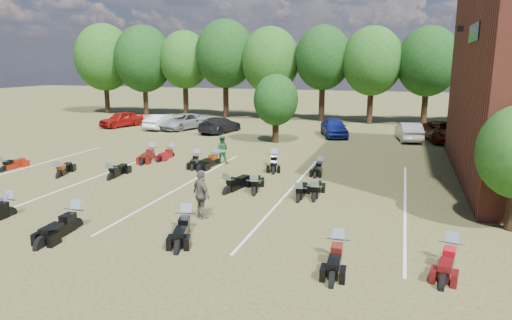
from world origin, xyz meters
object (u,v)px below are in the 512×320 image
at_px(car_0, 121,119).
at_px(person_grey, 201,195).
at_px(motorcycle_14, 152,158).
at_px(person_green, 222,150).
at_px(motorcycle_7, 4,171).
at_px(car_4, 334,127).
at_px(motorcycle_3, 76,228).

bearing_deg(car_0, person_grey, -29.82).
xyz_separation_m(person_grey, motorcycle_14, (-7.41, 9.05, -0.92)).
xyz_separation_m(car_0, person_green, (14.39, -11.44, 0.11)).
height_order(motorcycle_7, motorcycle_14, motorcycle_14).
bearing_deg(car_4, motorcycle_3, -121.85).
bearing_deg(motorcycle_7, car_4, -133.12).
bearing_deg(motorcycle_7, car_0, -78.48).
relative_size(car_0, car_4, 0.94).
bearing_deg(car_4, person_grey, -113.16).
bearing_deg(motorcycle_7, person_grey, 162.81).
xyz_separation_m(car_4, motorcycle_3, (-5.68, -23.11, -0.74)).
height_order(person_green, motorcycle_3, person_green).
relative_size(person_grey, motorcycle_7, 0.87).
height_order(car_4, person_grey, person_grey).
relative_size(person_grey, motorcycle_14, 0.75).
height_order(car_0, motorcycle_14, car_0).
bearing_deg(car_4, motorcycle_14, -146.31).
distance_m(car_4, motorcycle_3, 23.81).
height_order(car_4, motorcycle_14, car_4).
relative_size(person_green, motorcycle_7, 0.77).
xyz_separation_m(person_green, person_grey, (2.84, -9.02, 0.11)).
bearing_deg(person_green, car_4, -121.06).
height_order(person_grey, motorcycle_14, person_grey).
bearing_deg(motorcycle_14, motorcycle_3, -84.68).
bearing_deg(car_4, car_0, 162.98).
xyz_separation_m(car_4, motorcycle_7, (-15.06, -17.21, -0.74)).
xyz_separation_m(person_green, motorcycle_3, (-0.98, -11.33, -0.81)).
height_order(car_4, motorcycle_7, car_4).
relative_size(car_0, person_grey, 2.21).
height_order(person_grey, motorcycle_7, person_grey).
relative_size(car_0, person_green, 2.52).
xyz_separation_m(car_0, person_grey, (17.23, -20.47, 0.23)).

